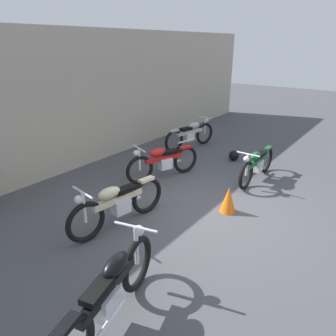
{
  "coord_description": "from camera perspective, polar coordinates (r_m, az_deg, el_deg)",
  "views": [
    {
      "loc": [
        -4.89,
        -2.6,
        3.2
      ],
      "look_at": [
        0.28,
        1.31,
        0.55
      ],
      "focal_mm": 32.85,
      "sensor_mm": 36.0,
      "label": 1
    }
  ],
  "objects": [
    {
      "name": "traffic_cone",
      "position": [
        6.32,
        11.12,
        -5.78
      ],
      "size": [
        0.32,
        0.32,
        0.55
      ],
      "primitive_type": "cone",
      "color": "orange",
      "rests_on": "ground_plane"
    },
    {
      "name": "motorcycle_red",
      "position": [
        7.67,
        -0.95,
        1.21
      ],
      "size": [
        1.97,
        0.91,
        0.93
      ],
      "rotation": [
        0.0,
        0.0,
        2.79
      ],
      "color": "black",
      "rests_on": "ground_plane"
    },
    {
      "name": "building_wall",
      "position": [
        8.54,
        -17.59,
        11.7
      ],
      "size": [
        18.0,
        0.3,
        3.57
      ],
      "primitive_type": "cube",
      "color": "#B2A893",
      "rests_on": "ground_plane"
    },
    {
      "name": "motorcycle_green",
      "position": [
        7.86,
        16.16,
        0.67
      ],
      "size": [
        1.98,
        0.55,
        0.89
      ],
      "rotation": [
        0.0,
        0.0,
        3.14
      ],
      "color": "black",
      "rests_on": "ground_plane"
    },
    {
      "name": "helmet",
      "position": [
        9.17,
        12.14,
        2.3
      ],
      "size": [
        0.3,
        0.3,
        0.3
      ],
      "primitive_type": "sphere",
      "color": "black",
      "rests_on": "ground_plane"
    },
    {
      "name": "motorcycle_silver",
      "position": [
        10.0,
        4.17,
        6.21
      ],
      "size": [
        2.03,
        0.73,
        0.93
      ],
      "rotation": [
        0.0,
        0.0,
        -0.24
      ],
      "color": "black",
      "rests_on": "ground_plane"
    },
    {
      "name": "motorcycle_black",
      "position": [
        3.93,
        -10.78,
        -22.0
      ],
      "size": [
        2.16,
        0.83,
        0.99
      ],
      "rotation": [
        0.0,
        0.0,
        0.27
      ],
      "color": "black",
      "rests_on": "ground_plane"
    },
    {
      "name": "motorcycle_cream",
      "position": [
        5.74,
        -9.31,
        -6.59
      ],
      "size": [
        2.12,
        0.59,
        0.96
      ],
      "rotation": [
        0.0,
        0.0,
        3.0
      ],
      "color": "black",
      "rests_on": "ground_plane"
    },
    {
      "name": "ground_plane",
      "position": [
        6.39,
        7.94,
        -8.03
      ],
      "size": [
        40.0,
        40.0,
        0.0
      ],
      "primitive_type": "plane",
      "color": "#47474C"
    }
  ]
}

